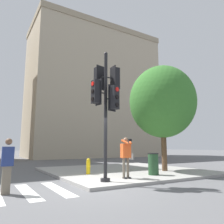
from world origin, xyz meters
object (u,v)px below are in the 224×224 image
at_px(person_photographer, 126,154).
at_px(pedestrian_distant, 7,164).
at_px(street_tree, 162,102).
at_px(fire_hydrant, 88,166).
at_px(traffic_signal_pole, 106,95).
at_px(trash_bin, 153,164).

bearing_deg(person_photographer, pedestrian_distant, -177.21).
distance_m(person_photographer, pedestrian_distant, 4.51).
distance_m(person_photographer, street_tree, 4.58).
distance_m(person_photographer, fire_hydrant, 2.27).
distance_m(pedestrian_distant, street_tree, 8.59).
xyz_separation_m(person_photographer, pedestrian_distant, (-4.50, -0.22, -0.23)).
height_order(traffic_signal_pole, pedestrian_distant, traffic_signal_pole).
distance_m(traffic_signal_pole, trash_bin, 4.03).
relative_size(traffic_signal_pole, fire_hydrant, 6.92).
relative_size(person_photographer, pedestrian_distant, 1.00).
relative_size(person_photographer, trash_bin, 1.69).
relative_size(street_tree, trash_bin, 5.94).
xyz_separation_m(street_tree, fire_hydrant, (-4.17, 0.74, -3.43)).
xyz_separation_m(traffic_signal_pole, person_photographer, (1.14, 0.29, -2.31)).
relative_size(person_photographer, fire_hydrant, 2.26).
distance_m(fire_hydrant, trash_bin, 3.04).
height_order(person_photographer, pedestrian_distant, person_photographer).
xyz_separation_m(fire_hydrant, trash_bin, (2.47, -1.77, 0.13)).
xyz_separation_m(person_photographer, fire_hydrant, (-0.78, 2.03, -0.62)).
bearing_deg(traffic_signal_pole, pedestrian_distant, 178.75).
xyz_separation_m(pedestrian_distant, street_tree, (7.89, 1.51, 3.04)).
bearing_deg(pedestrian_distant, street_tree, 10.83).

